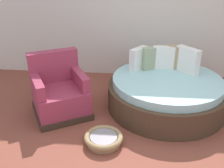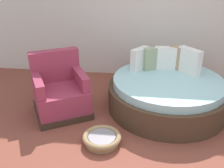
{
  "view_description": "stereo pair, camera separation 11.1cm",
  "coord_description": "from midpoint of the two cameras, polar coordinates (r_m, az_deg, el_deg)",
  "views": [
    {
      "loc": [
        -0.24,
        -2.66,
        2.15
      ],
      "look_at": [
        -0.54,
        0.7,
        0.55
      ],
      "focal_mm": 40.84,
      "sensor_mm": 36.0,
      "label": 1
    },
    {
      "loc": [
        -0.13,
        -2.65,
        2.15
      ],
      "look_at": [
        -0.54,
        0.7,
        0.55
      ],
      "focal_mm": 40.84,
      "sensor_mm": 36.0,
      "label": 2
    }
  ],
  "objects": [
    {
      "name": "red_armchair",
      "position": [
        4.04,
        -10.76,
        -1.89
      ],
      "size": [
        1.09,
        1.09,
        0.94
      ],
      "color": "#38281E",
      "rests_on": "ground_plane"
    },
    {
      "name": "back_wall",
      "position": [
        5.17,
        9.31,
        16.48
      ],
      "size": [
        8.0,
        0.12,
        2.76
      ],
      "primitive_type": "cube",
      "color": "silver",
      "rests_on": "ground_plane"
    },
    {
      "name": "pet_basket",
      "position": [
        3.42,
        -1.31,
        -12.1
      ],
      "size": [
        0.51,
        0.51,
        0.13
      ],
      "color": "#9E7F56",
      "rests_on": "ground_plane"
    },
    {
      "name": "ground_plane",
      "position": [
        3.43,
        8.76,
        -14.03
      ],
      "size": [
        8.0,
        8.0,
        0.02
      ],
      "primitive_type": "cube",
      "color": "brown"
    },
    {
      "name": "round_daybed",
      "position": [
        4.21,
        12.93,
        -1.77
      ],
      "size": [
        1.89,
        1.89,
        0.94
      ],
      "color": "#473323",
      "rests_on": "ground_plane"
    }
  ]
}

